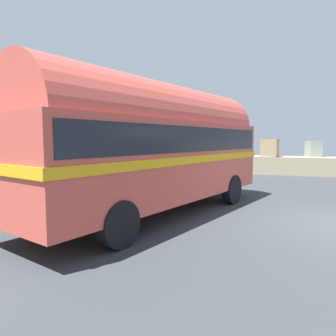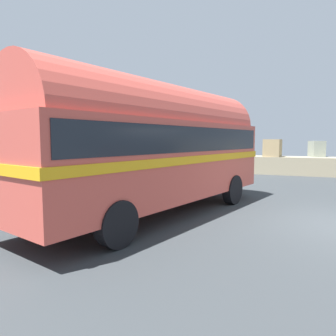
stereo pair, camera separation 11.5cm
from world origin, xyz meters
The scene contains 3 objects.
breakwater centered at (-0.30, 11.81, 0.74)m, with size 31.36×2.14×2.45m.
vintage_coach centered at (-4.92, -0.60, 2.05)m, with size 4.59×8.91×3.70m.
second_coach centered at (-9.79, -0.20, 2.05)m, with size 4.78×8.91×3.70m.
Camera 2 is at (-1.43, -8.48, 2.14)m, focal length 32.80 mm.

